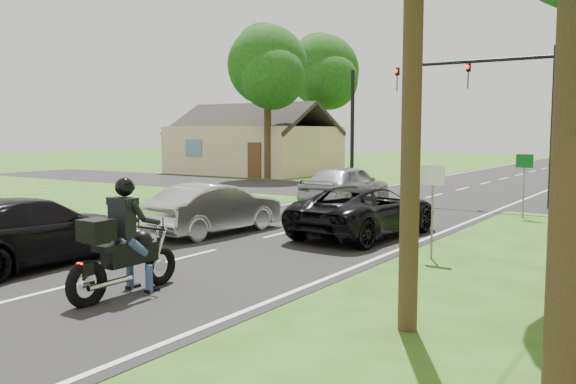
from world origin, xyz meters
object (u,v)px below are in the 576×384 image
object	(u,v)px
motorcycle_rider	(122,249)
traffic_signal	(502,98)
dark_car_behind	(29,231)
silver_suv	(346,185)
silver_sedan	(215,208)
sign_green	(524,170)
sign_white	(432,188)
dark_suv	(366,211)

from	to	relation	value
motorcycle_rider	traffic_signal	distance (m)	17.49
dark_car_behind	silver_suv	bearing A→B (deg)	-96.10
silver_sedan	silver_suv	size ratio (longest dim) A/B	0.91
sign_green	sign_white	bearing A→B (deg)	-91.43
silver_sedan	sign_green	world-z (taller)	sign_green
dark_suv	traffic_signal	bearing A→B (deg)	-92.95
sign_white	sign_green	world-z (taller)	same
silver_suv	sign_green	size ratio (longest dim) A/B	2.22
traffic_signal	sign_green	distance (m)	4.24
dark_suv	dark_car_behind	size ratio (longest dim) A/B	0.99
traffic_signal	sign_white	xyz separation A→B (m)	(1.36, -11.02, -2.54)
silver_suv	dark_car_behind	bearing A→B (deg)	86.92
silver_sedan	motorcycle_rider	bearing A→B (deg)	121.33
silver_sedan	sign_green	size ratio (longest dim) A/B	2.01
sign_green	dark_suv	bearing A→B (deg)	-114.28
silver_sedan	dark_car_behind	world-z (taller)	dark_car_behind
dark_suv	traffic_signal	xyz separation A→B (m)	(1.21, 9.16, 3.43)
silver_suv	sign_white	size ratio (longest dim) A/B	2.22
dark_suv	silver_sedan	bearing A→B (deg)	32.64
motorcycle_rider	sign_white	size ratio (longest dim) A/B	1.15
silver_suv	traffic_signal	size ratio (longest dim) A/B	0.74
dark_car_behind	motorcycle_rider	bearing A→B (deg)	168.02
traffic_signal	sign_white	world-z (taller)	traffic_signal
dark_suv	dark_car_behind	distance (m)	8.52
motorcycle_rider	dark_suv	size ratio (longest dim) A/B	0.49
dark_car_behind	traffic_signal	size ratio (longest dim) A/B	0.79
traffic_signal	silver_sedan	bearing A→B (deg)	-113.85
dark_car_behind	traffic_signal	xyz separation A→B (m)	(5.55, 16.50, 3.39)
sign_white	sign_green	bearing A→B (deg)	88.57
dark_car_behind	sign_green	xyz separation A→B (m)	(7.11, 13.48, 0.85)
silver_sedan	silver_suv	xyz separation A→B (m)	(0.07, 7.66, 0.10)
sign_green	silver_sedan	bearing A→B (deg)	-128.60
traffic_signal	sign_green	bearing A→B (deg)	-62.62
dark_car_behind	traffic_signal	distance (m)	17.73
silver_sedan	dark_car_behind	distance (m)	5.39
dark_suv	sign_green	xyz separation A→B (m)	(2.77, 6.14, 0.89)
motorcycle_rider	dark_suv	xyz separation A→B (m)	(0.79, 7.89, -0.12)
silver_suv	sign_white	xyz separation A→B (m)	(6.22, -7.53, 0.78)
dark_suv	silver_sedan	distance (m)	4.21
traffic_signal	sign_white	size ratio (longest dim) A/B	3.00
silver_sedan	traffic_signal	bearing A→B (deg)	-108.89
motorcycle_rider	sign_white	xyz separation A→B (m)	(3.36, 6.04, 0.77)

